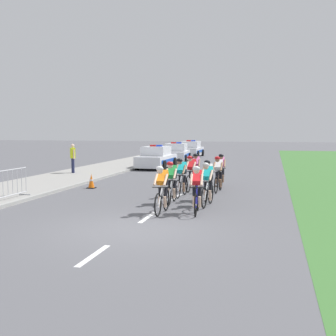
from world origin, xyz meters
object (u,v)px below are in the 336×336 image
(cyclist_lead, at_px, (162,189))
(cyclist_eighth, at_px, (218,173))
(cyclist_ninth, at_px, (196,169))
(police_car_third, at_px, (191,150))
(cyclist_fifth, at_px, (181,177))
(cyclist_tenth, at_px, (221,170))
(cyclist_fourth, at_px, (207,183))
(traffic_cone_near, at_px, (91,181))
(cyclist_second, at_px, (197,189))
(cyclist_third, at_px, (171,182))
(police_car_second, at_px, (176,153))
(cyclist_seventh, at_px, (192,173))
(crowd_barrier_front, at_px, (8,185))
(spectator_closest, at_px, (73,156))
(cyclist_sixth, at_px, (208,179))
(police_car_nearest, at_px, (157,158))

(cyclist_lead, height_order, cyclist_eighth, same)
(cyclist_ninth, xyz_separation_m, police_car_third, (-4.19, 20.90, -0.11))
(cyclist_fifth, xyz_separation_m, cyclist_tenth, (1.16, 3.29, 0.00))
(cyclist_fifth, bearing_deg, cyclist_fourth, -54.35)
(cyclist_fifth, distance_m, traffic_cone_near, 4.64)
(cyclist_second, distance_m, cyclist_fourth, 1.42)
(traffic_cone_near, bearing_deg, cyclist_third, -34.52)
(cyclist_lead, bearing_deg, police_car_second, 101.47)
(cyclist_ninth, relative_size, cyclist_tenth, 1.00)
(cyclist_fourth, bearing_deg, cyclist_ninth, 104.27)
(cyclist_fourth, height_order, cyclist_tenth, same)
(cyclist_seventh, bearing_deg, cyclist_ninth, 93.36)
(cyclist_second, bearing_deg, cyclist_tenth, 90.11)
(cyclist_ninth, bearing_deg, cyclist_fourth, -75.73)
(cyclist_third, relative_size, traffic_cone_near, 2.69)
(cyclist_eighth, distance_m, cyclist_tenth, 1.68)
(cyclist_lead, distance_m, cyclist_fifth, 3.48)
(cyclist_lead, height_order, cyclist_fifth, same)
(cyclist_eighth, relative_size, crowd_barrier_front, 0.74)
(cyclist_lead, relative_size, cyclist_ninth, 1.00)
(police_car_second, distance_m, crowd_barrier_front, 20.62)
(cyclist_ninth, xyz_separation_m, traffic_cone_near, (-4.41, -1.93, -0.48))
(cyclist_lead, xyz_separation_m, spectator_closest, (-7.88, 9.81, 0.30))
(cyclist_seventh, xyz_separation_m, cyclist_tenth, (1.07, 1.67, 0.00))
(cyclist_seventh, xyz_separation_m, spectator_closest, (-7.86, 4.72, 0.30))
(cyclist_fourth, xyz_separation_m, cyclist_tenth, (-0.13, 5.10, 0.00))
(cyclist_second, xyz_separation_m, cyclist_third, (-1.18, 1.56, 0.00))
(police_car_second, bearing_deg, cyclist_seventh, -75.12)
(cyclist_fifth, distance_m, cyclist_sixth, 1.32)
(crowd_barrier_front, bearing_deg, cyclist_fourth, 8.03)
(crowd_barrier_front, height_order, spectator_closest, spectator_closest)
(cyclist_fourth, bearing_deg, spectator_closest, 138.02)
(cyclist_third, bearing_deg, police_car_second, 102.16)
(cyclist_fourth, height_order, cyclist_ninth, same)
(traffic_cone_near, relative_size, spectator_closest, 0.38)
(cyclist_third, height_order, traffic_cone_near, cyclist_third)
(cyclist_eighth, xyz_separation_m, police_car_nearest, (-5.44, 10.02, -0.11))
(cyclist_third, relative_size, cyclist_fifth, 1.00)
(cyclist_seventh, bearing_deg, police_car_nearest, 113.20)
(cyclist_ninth, xyz_separation_m, spectator_closest, (-7.76, 3.05, 0.30))
(spectator_closest, bearing_deg, traffic_cone_near, -56.08)
(cyclist_seventh, height_order, cyclist_ninth, same)
(cyclist_fifth, height_order, crowd_barrier_front, cyclist_fifth)
(cyclist_third, height_order, cyclist_fourth, same)
(cyclist_fourth, height_order, police_car_nearest, police_car_nearest)
(cyclist_tenth, bearing_deg, cyclist_eighth, -87.15)
(cyclist_sixth, height_order, traffic_cone_near, cyclist_sixth)
(cyclist_lead, height_order, cyclist_third, same)
(cyclist_fourth, relative_size, cyclist_sixth, 1.00)
(cyclist_sixth, bearing_deg, cyclist_eighth, 87.40)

